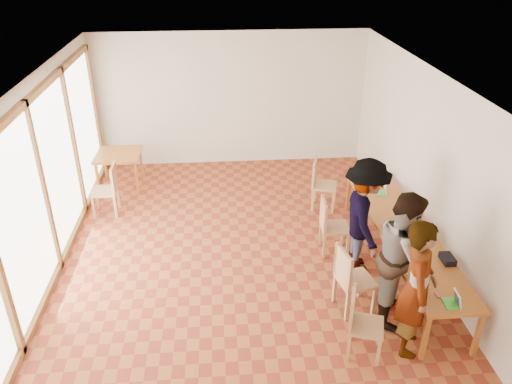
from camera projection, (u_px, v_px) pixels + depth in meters
The scene contains 24 objects.
ground at pixel (242, 259), 8.30m from camera, with size 8.00×8.00×0.00m, color #984B25.
wall_back at pixel (231, 100), 11.13m from camera, with size 6.00×0.10×3.00m, color beige.
wall_right at pixel (431, 171), 7.82m from camera, with size 0.10×8.00×3.00m, color beige.
window_wall at pixel (41, 185), 7.39m from camera, with size 0.10×8.00×3.00m, color white.
ceiling at pixel (239, 79), 6.90m from camera, with size 6.00×8.00×0.04m, color white.
communal_table at pixel (402, 230), 7.77m from camera, with size 0.80×4.00×0.75m.
side_table at pixel (118, 157), 10.37m from camera, with size 0.90×0.90×0.75m.
chair_near at pixel (359, 317), 6.23m from camera, with size 0.54×0.54×0.49m.
chair_mid at pixel (349, 274), 6.90m from camera, with size 0.57×0.57×0.55m.
chair_far at pixel (329, 221), 8.23m from camera, with size 0.47×0.47×0.52m.
chair_empty at pixel (319, 179), 9.61m from camera, with size 0.58×0.58×0.53m.
chair_spare at pixel (109, 184), 9.38m from camera, with size 0.48×0.48×0.53m.
person_near at pixel (417, 288), 6.13m from camera, with size 0.69×0.45×1.89m, color gray.
person_mid at pixel (404, 257), 6.68m from camera, with size 0.94×0.73×1.93m, color gray.
person_far at pixel (364, 216), 7.67m from camera, with size 1.22×0.70×1.89m, color gray.
laptop_near at pixel (454, 301), 6.14m from camera, with size 0.20×0.23×0.18m.
laptop_mid at pixel (422, 236), 7.44m from camera, with size 0.28×0.30×0.21m.
laptop_far at pixel (383, 191), 8.73m from camera, with size 0.24×0.25×0.18m.
yellow_mug at pixel (428, 231), 7.57m from camera, with size 0.12×0.12×0.10m, color #C28418.
green_bottle at pixel (419, 240), 7.18m from camera, with size 0.07×0.07×0.28m, color #137F35.
clear_glass at pixel (385, 186), 8.91m from camera, with size 0.07×0.07×0.09m, color silver.
condiment_cup at pixel (386, 175), 9.37m from camera, with size 0.08×0.08×0.06m, color white.
pink_phone at pixel (438, 295), 6.30m from camera, with size 0.05×0.10×0.01m, color #CA324A.
black_pouch at pixel (447, 259), 6.93m from camera, with size 0.16×0.26×0.09m, color black.
Camera 1 is at (-0.32, -6.83, 4.84)m, focal length 35.00 mm.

